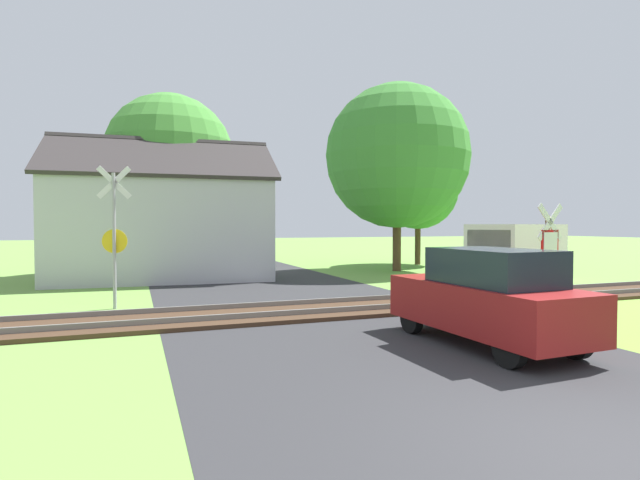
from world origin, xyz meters
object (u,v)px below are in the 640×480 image
Objects in this scene: house at (163,226)px; tree_far at (418,189)px; stop_sign_near at (548,252)px; mail_truck at (515,252)px; tree_center at (170,158)px; tree_right at (397,156)px; crossing_sign_far at (114,230)px; parked_car at (487,297)px.

tree_far reaches higher than house.
stop_sign_near is 0.52× the size of mail_truck.
tree_center is 1.59× the size of mail_truck.
mail_truck is (1.23, -6.60, -4.27)m from tree_right.
tree_far is at bearing 45.30° from tree_right.
tree_right is at bearing -0.81° from house.
crossing_sign_far is 0.42× the size of tree_right.
crossing_sign_far is at bearing -98.77° from house.
crossing_sign_far is (-9.48, 5.25, 0.48)m from stop_sign_near.
mail_truck is 1.29× the size of parked_car.
mail_truck is at bearing -79.49° from tree_right.
tree_right reaches higher than stop_sign_near.
house is at bearing 106.53° from parked_car.
mail_truck is at bearing 43.22° from parked_car.
mail_truck is at bearing -28.44° from house.
tree_right is at bearing -112.84° from stop_sign_near.
tree_center is (-13.33, 0.15, 1.13)m from tree_far.
house is at bearing -100.15° from tree_center.
crossing_sign_far is 18.55m from tree_far.
mail_truck is at bearing 11.51° from crossing_sign_far.
tree_far is (3.06, 3.09, -1.29)m from tree_right.
tree_right is 1.39× the size of tree_far.
house is 14.06m from mail_truck.
tree_right is (12.36, 7.00, 3.44)m from crossing_sign_far.
tree_right is at bearing -134.70° from tree_far.
crossing_sign_far is 0.42× the size of house.
tree_right is 1.08× the size of tree_center.
tree_far is 10.31m from mail_truck.
house is 14.13m from tree_far.
mail_truck is (4.10, 5.64, -0.35)m from stop_sign_near.
tree_far is 0.78× the size of tree_center.
stop_sign_near is 0.42× the size of tree_far.
tree_center is at bearing 27.95° from mail_truck.
house is 4.06m from tree_center.
house is at bearing -68.50° from stop_sign_near.
crossing_sign_far is at bearing -101.50° from tree_center.
tree_right is (10.72, -0.75, 3.33)m from house.
tree_right reaches higher than crossing_sign_far.
parked_car is (-7.04, -7.14, -0.34)m from mail_truck.
tree_far is at bearing 12.84° from house.
stop_sign_near is at bearing -103.21° from tree_right.
parked_car is (4.90, -14.49, -1.29)m from house.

